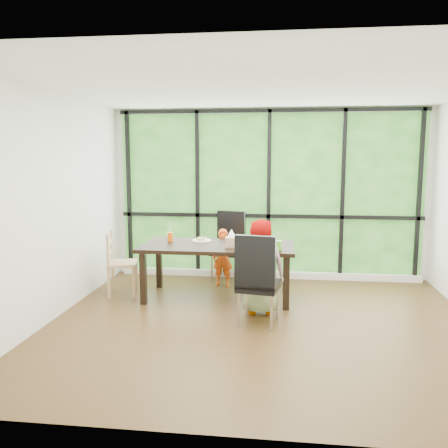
{
  "coord_description": "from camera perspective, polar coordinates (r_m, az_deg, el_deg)",
  "views": [
    {
      "loc": [
        0.19,
        -5.23,
        1.94
      ],
      "look_at": [
        -0.56,
        0.87,
        1.05
      ],
      "focal_mm": 37.32,
      "sensor_mm": 36.0,
      "label": 1
    }
  ],
  "objects": [
    {
      "name": "chair_end_beech",
      "position": [
        6.74,
        -12.33,
        -4.72
      ],
      "size": [
        0.48,
        0.49,
        0.9
      ],
      "primitive_type": "cube",
      "rotation": [
        0.0,
        0.0,
        1.78
      ],
      "color": "#A87D59",
      "rests_on": "ground"
    },
    {
      "name": "child_older",
      "position": [
        5.8,
        4.49,
        -5.22
      ],
      "size": [
        0.61,
        0.43,
        1.19
      ],
      "primitive_type": "imported",
      "rotation": [
        0.0,
        0.0,
        3.23
      ],
      "color": "slate",
      "rests_on": "ground"
    },
    {
      "name": "straw_white",
      "position": [
        6.65,
        -6.63,
        -0.68
      ],
      "size": [
        0.01,
        0.04,
        0.2
      ],
      "primitive_type": "cylinder",
      "rotation": [
        0.14,
        0.0,
        0.0
      ],
      "color": "white",
      "rests_on": "orange_cup"
    },
    {
      "name": "window_mullions",
      "position": [
        7.45,
        5.5,
        3.66
      ],
      "size": [
        4.8,
        0.06,
        2.65
      ],
      "primitive_type": null,
      "color": "black",
      "rests_on": "back_wall"
    },
    {
      "name": "plate_far",
      "position": [
        6.63,
        -2.78,
        -2.04
      ],
      "size": [
        0.28,
        0.28,
        0.02
      ],
      "primitive_type": "cylinder",
      "color": "white",
      "rests_on": "dining_table"
    },
    {
      "name": "window_sill",
      "position": [
        7.62,
        5.36,
        -6.15
      ],
      "size": [
        4.8,
        0.12,
        0.1
      ],
      "primitive_type": "cube",
      "color": "silver",
      "rests_on": "ground"
    },
    {
      "name": "orange_cup",
      "position": [
        6.67,
        -6.62,
        -1.55
      ],
      "size": [
        0.08,
        0.08,
        0.12
      ],
      "primitive_type": "cylinder",
      "color": "#F15706",
      "rests_on": "dining_table"
    },
    {
      "name": "tissue",
      "position": [
        6.17,
        0.92,
        -1.13
      ],
      "size": [
        0.12,
        0.12,
        0.11
      ],
      "primitive_type": "cone",
      "color": "white",
      "rests_on": "tissue_box"
    },
    {
      "name": "crepe_rolls_near",
      "position": [
        6.07,
        4.34,
        -2.77
      ],
      "size": [
        0.1,
        0.12,
        0.04
      ],
      "primitive_type": null,
      "color": "tan",
      "rests_on": "plate_near"
    },
    {
      "name": "crepe_rolls_far",
      "position": [
        6.62,
        -2.78,
        -1.81
      ],
      "size": [
        0.15,
        0.12,
        0.04
      ],
      "primitive_type": null,
      "color": "tan",
      "rests_on": "plate_far"
    },
    {
      "name": "chair_window_leather",
      "position": [
        7.34,
        0.41,
        -2.77
      ],
      "size": [
        0.55,
        0.55,
        1.08
      ],
      "primitive_type": "cube",
      "rotation": [
        0.0,
        0.0,
        -0.21
      ],
      "color": "black",
      "rests_on": "ground"
    },
    {
      "name": "foliage_backdrop",
      "position": [
        7.49,
        5.51,
        3.68
      ],
      "size": [
        4.8,
        0.02,
        2.65
      ],
      "primitive_type": "cube",
      "color": "#20521C",
      "rests_on": "back_wall"
    },
    {
      "name": "back_wall",
      "position": [
        7.51,
        5.51,
        3.69
      ],
      "size": [
        5.0,
        0.0,
        5.0
      ],
      "primitive_type": "plane",
      "rotation": [
        1.57,
        0.0,
        0.0
      ],
      "color": "silver",
      "rests_on": "ground"
    },
    {
      "name": "chair_interior_leather",
      "position": [
        5.43,
        4.28,
        -6.73
      ],
      "size": [
        0.53,
        0.53,
        1.08
      ],
      "primitive_type": "cube",
      "rotation": [
        0.0,
        0.0,
        2.97
      ],
      "color": "black",
      "rests_on": "ground"
    },
    {
      "name": "tissue_box",
      "position": [
        6.19,
        0.92,
        -2.23
      ],
      "size": [
        0.15,
        0.15,
        0.13
      ],
      "primitive_type": "cube",
      "color": "tan",
      "rests_on": "dining_table"
    },
    {
      "name": "ground",
      "position": [
        5.58,
        4.69,
        -12.11
      ],
      "size": [
        5.0,
        5.0,
        0.0
      ],
      "primitive_type": "plane",
      "color": "black",
      "rests_on": "ground"
    },
    {
      "name": "placemat",
      "position": [
        6.12,
        4.05,
        -2.97
      ],
      "size": [
        0.41,
        0.3,
        0.01
      ],
      "primitive_type": "cube",
      "color": "tan",
      "rests_on": "dining_table"
    },
    {
      "name": "green_cup",
      "position": [
        6.01,
        6.76,
        -2.63
      ],
      "size": [
        0.08,
        0.08,
        0.12
      ],
      "primitive_type": "cylinder",
      "color": "#5AC42C",
      "rests_on": "dining_table"
    },
    {
      "name": "dining_table",
      "position": [
        6.45,
        -0.78,
        -5.8
      ],
      "size": [
        2.14,
        1.15,
        0.75
      ],
      "primitive_type": "cube",
      "rotation": [
        0.0,
        0.0,
        -0.07
      ],
      "color": "black",
      "rests_on": "ground"
    },
    {
      "name": "straw_pink",
      "position": [
        5.99,
        6.78,
        -1.67
      ],
      "size": [
        0.01,
        0.04,
        0.2
      ],
      "primitive_type": "cylinder",
      "rotation": [
        0.14,
        0.0,
        0.0
      ],
      "color": "pink",
      "rests_on": "green_cup"
    },
    {
      "name": "plate_near",
      "position": [
        6.08,
        4.33,
        -3.01
      ],
      "size": [
        0.23,
        0.23,
        0.01
      ],
      "primitive_type": "cylinder",
      "color": "white",
      "rests_on": "dining_table"
    },
    {
      "name": "child_toddler",
      "position": [
        7.02,
        -0.11,
        -4.14
      ],
      "size": [
        0.34,
        0.24,
        0.87
      ],
      "primitive_type": "imported",
      "rotation": [
        0.0,
        0.0,
        -0.12
      ],
      "color": "#DC4D12",
      "rests_on": "ground"
    }
  ]
}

